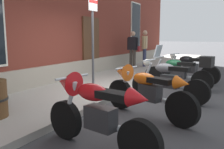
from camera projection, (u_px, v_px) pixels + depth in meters
The scene contains 10 objects.
ground_plane at pixel (124, 96), 6.57m from camera, with size 140.00×140.00×0.00m, color #38383A.
sidewalk at pixel (85, 89), 7.14m from camera, with size 28.43×2.49×0.13m, color gray.
motorcycle_red_sport at pixel (94, 109), 3.38m from camera, with size 0.66×1.94×1.07m.
motorcycle_orange_sport at pixel (145, 89), 4.82m from camera, with size 0.91×2.09×1.01m.
motorcycle_grey_naked at pixel (167, 81), 6.04m from camera, with size 0.66×2.04×0.99m.
motorcycle_green_touring at pixel (181, 71), 7.30m from camera, with size 0.77×2.15×1.32m.
motorcycle_black_naked at pixel (188, 68), 8.46m from camera, with size 0.81×2.09×0.98m.
pedestrian_dark_jacket at pixel (133, 47), 11.30m from camera, with size 0.25×0.66×1.67m.
pedestrian_tan_coat at pixel (145, 46), 11.79m from camera, with size 0.58×0.27×1.72m.
parking_sign at pixel (93, 29), 6.07m from camera, with size 0.36×0.07×2.53m.
Camera 1 is at (-5.80, -2.72, 1.58)m, focal length 39.25 mm.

